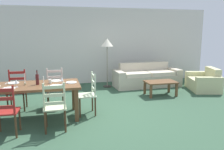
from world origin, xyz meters
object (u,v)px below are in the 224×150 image
at_px(dining_chair_head_east, 89,94).
at_px(dining_chair_far_right, 55,88).
at_px(dining_table, 34,89).
at_px(coffee_table, 161,83).
at_px(dining_chair_near_left, 5,111).
at_px(dining_chair_near_right, 55,107).
at_px(wine_bottle, 37,79).
at_px(wine_glass_near_left, 16,82).
at_px(couch, 146,78).
at_px(dining_chair_far_left, 17,90).
at_px(coffee_cup_primary, 50,81).
at_px(standing_lamp, 107,45).
at_px(wine_glass_near_right, 62,79).
at_px(armchair_upholstered, 205,82).

bearing_deg(dining_chair_head_east, dining_chair_far_right, 134.77).
distance_m(dining_table, coffee_table, 3.62).
distance_m(dining_chair_near_left, dining_chair_near_right, 0.85).
height_order(dining_table, wine_bottle, wine_bottle).
height_order(dining_chair_near_left, dining_chair_near_right, same).
bearing_deg(wine_glass_near_left, dining_table, 24.87).
bearing_deg(couch, dining_chair_far_left, -158.87).
bearing_deg(dining_chair_far_right, dining_chair_near_right, -90.37).
xyz_separation_m(dining_chair_near_right, wine_glass_near_left, (-0.74, 0.61, 0.38)).
bearing_deg(dining_chair_head_east, coffee_cup_primary, 175.84).
xyz_separation_m(dining_chair_far_left, wine_glass_near_left, (0.15, -0.90, 0.38)).
bearing_deg(dining_chair_far_right, wine_bottle, -115.95).
bearing_deg(couch, wine_bottle, -146.32).
distance_m(dining_chair_far_left, wine_bottle, 1.00).
bearing_deg(dining_chair_near_right, coffee_cup_primary, 96.07).
xyz_separation_m(wine_glass_near_left, couch, (3.81, 2.43, -0.57)).
bearing_deg(standing_lamp, wine_glass_near_right, -121.12).
relative_size(dining_chair_far_left, wine_glass_near_right, 5.96).
distance_m(dining_table, standing_lamp, 3.35).
relative_size(dining_chair_head_east, wine_bottle, 3.04).
height_order(dining_chair_head_east, couch, dining_chair_head_east).
height_order(dining_chair_head_east, wine_glass_near_right, dining_chair_head_east).
height_order(wine_bottle, wine_glass_near_left, wine_bottle).
bearing_deg(dining_chair_far_left, armchair_upholstered, 5.61).
bearing_deg(wine_bottle, armchair_upholstered, 14.43).
xyz_separation_m(dining_table, dining_chair_near_right, (0.42, -0.76, -0.19)).
bearing_deg(coffee_table, wine_glass_near_right, -157.46).
relative_size(dining_table, dining_chair_far_left, 1.98).
bearing_deg(coffee_cup_primary, wine_glass_near_left, -162.74).
bearing_deg(wine_glass_near_right, couch, 39.55).
distance_m(dining_chair_near_right, wine_bottle, 0.92).
relative_size(couch, coffee_table, 2.56).
xyz_separation_m(dining_chair_far_left, coffee_table, (3.91, 0.31, -0.12)).
bearing_deg(couch, armchair_upholstered, -31.26).
bearing_deg(wine_glass_near_left, couch, 32.53).
height_order(wine_bottle, standing_lamp, standing_lamp).
xyz_separation_m(dining_chair_near_left, wine_bottle, (0.51, 0.79, 0.39)).
bearing_deg(dining_chair_near_left, wine_bottle, 57.22).
relative_size(dining_chair_head_east, standing_lamp, 0.59).
bearing_deg(dining_chair_head_east, wine_glass_near_right, -168.81).
distance_m(wine_glass_near_right, standing_lamp, 3.07).
distance_m(dining_chair_near_left, coffee_cup_primary, 1.18).
bearing_deg(wine_glass_near_right, coffee_table, 22.54).
bearing_deg(coffee_table, dining_chair_head_east, -154.85).
bearing_deg(dining_chair_head_east, wine_glass_near_left, -174.50).
xyz_separation_m(wine_bottle, wine_glass_near_left, (-0.39, -0.15, -0.01)).
height_order(dining_chair_near_right, wine_glass_near_right, dining_chair_near_right).
bearing_deg(standing_lamp, wine_bottle, -130.07).
bearing_deg(standing_lamp, coffee_cup_primary, -126.92).
distance_m(couch, standing_lamp, 1.76).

